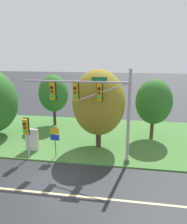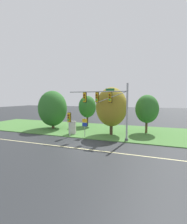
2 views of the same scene
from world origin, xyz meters
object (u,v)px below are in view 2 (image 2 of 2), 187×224
(route_sign_post, at_px, (85,125))
(tree_left_of_mast, at_px, (87,107))
(pedestrian_signal_near_kerb, at_px, (69,119))
(tree_behind_signpost, at_px, (111,107))
(tree_nearest_road, at_px, (53,108))
(tree_mid_verge, at_px, (147,109))
(info_kiosk, at_px, (72,128))
(traffic_signal_mast, at_px, (108,103))

(route_sign_post, distance_m, tree_left_of_mast, 8.36)
(pedestrian_signal_near_kerb, xyz_separation_m, tree_behind_signpost, (5.14, 3.06, 1.56))
(tree_left_of_mast, relative_size, tree_behind_signpost, 0.84)
(pedestrian_signal_near_kerb, xyz_separation_m, route_sign_post, (2.07, 0.54, -0.77))
(tree_nearest_road, relative_size, tree_mid_verge, 1.14)
(tree_nearest_road, bearing_deg, pedestrian_signal_near_kerb, -37.49)
(info_kiosk, bearing_deg, tree_behind_signpost, 16.53)
(tree_left_of_mast, bearing_deg, traffic_signal_mast, -53.20)
(traffic_signal_mast, bearing_deg, info_kiosk, 169.48)
(tree_left_of_mast, relative_size, tree_mid_verge, 0.99)
(pedestrian_signal_near_kerb, height_order, tree_left_of_mast, tree_left_of_mast)
(tree_left_of_mast, distance_m, tree_mid_verge, 10.80)
(tree_mid_verge, bearing_deg, pedestrian_signal_near_kerb, -149.78)
(tree_behind_signpost, bearing_deg, route_sign_post, -140.70)
(pedestrian_signal_near_kerb, xyz_separation_m, info_kiosk, (-0.29, 1.45, -1.46))
(traffic_signal_mast, height_order, tree_behind_signpost, traffic_signal_mast)
(tree_left_of_mast, xyz_separation_m, tree_behind_signpost, (5.73, -5.15, 0.32))
(tree_behind_signpost, xyz_separation_m, info_kiosk, (-5.43, -1.61, -3.02))
(pedestrian_signal_near_kerb, bearing_deg, tree_behind_signpost, 30.73)
(info_kiosk, bearing_deg, tree_left_of_mast, 92.55)
(traffic_signal_mast, relative_size, tree_nearest_road, 1.21)
(pedestrian_signal_near_kerb, relative_size, tree_behind_signpost, 0.49)
(route_sign_post, height_order, info_kiosk, route_sign_post)
(route_sign_post, bearing_deg, info_kiosk, 158.92)
(tree_nearest_road, height_order, info_kiosk, tree_nearest_road)
(pedestrian_signal_near_kerb, relative_size, tree_mid_verge, 0.57)
(tree_nearest_road, bearing_deg, tree_left_of_mast, 40.03)
(pedestrian_signal_near_kerb, distance_m, tree_nearest_road, 6.91)
(tree_behind_signpost, xyz_separation_m, tree_mid_verge, (4.80, 2.73, -0.36))
(pedestrian_signal_near_kerb, height_order, tree_nearest_road, tree_nearest_road)
(tree_mid_verge, height_order, info_kiosk, tree_mid_verge)
(tree_mid_verge, relative_size, info_kiosk, 3.01)
(tree_nearest_road, height_order, tree_left_of_mast, tree_nearest_road)
(pedestrian_signal_near_kerb, relative_size, tree_left_of_mast, 0.58)
(tree_mid_verge, bearing_deg, route_sign_post, -146.30)
(tree_left_of_mast, bearing_deg, tree_behind_signpost, -41.94)
(traffic_signal_mast, height_order, pedestrian_signal_near_kerb, traffic_signal_mast)
(traffic_signal_mast, xyz_separation_m, tree_behind_signpost, (-0.09, 2.64, -0.67))
(traffic_signal_mast, bearing_deg, tree_nearest_road, 160.69)
(tree_behind_signpost, bearing_deg, traffic_signal_mast, -87.96)
(pedestrian_signal_near_kerb, bearing_deg, traffic_signal_mast, 4.59)
(tree_left_of_mast, height_order, tree_behind_signpost, tree_behind_signpost)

